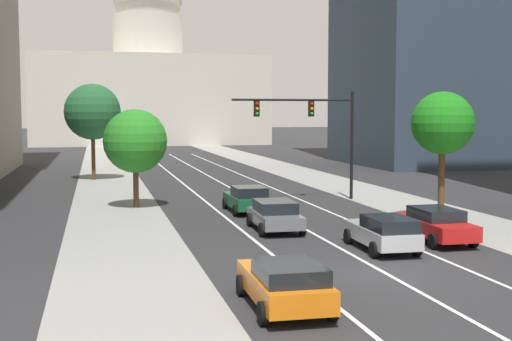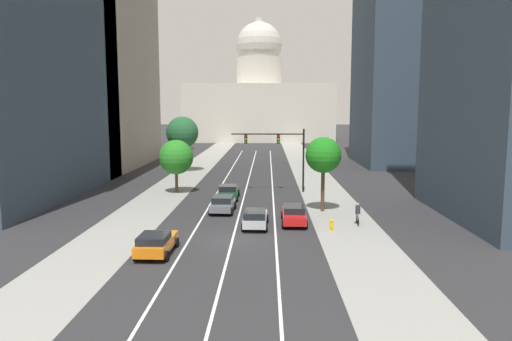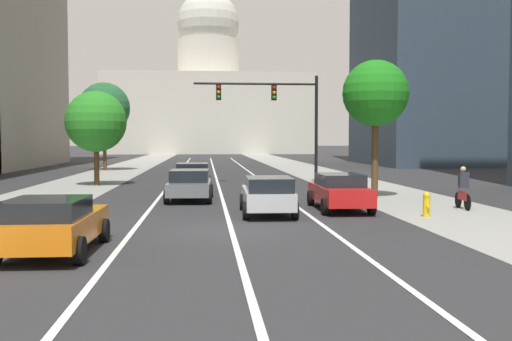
{
  "view_description": "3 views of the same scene",
  "coord_description": "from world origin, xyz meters",
  "px_view_note": "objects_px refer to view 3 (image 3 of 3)",
  "views": [
    {
      "loc": [
        -9.55,
        -21.17,
        5.46
      ],
      "look_at": [
        -0.31,
        17.98,
        2.07
      ],
      "focal_mm": 47.64,
      "sensor_mm": 36.0,
      "label": 1
    },
    {
      "loc": [
        2.39,
        -31.87,
        9.02
      ],
      "look_at": [
        1.08,
        23.08,
        1.85
      ],
      "focal_mm": 33.49,
      "sensor_mm": 36.0,
      "label": 2
    },
    {
      "loc": [
        -0.79,
        -17.91,
        2.79
      ],
      "look_at": [
        2.3,
        17.88,
        0.9
      ],
      "focal_mm": 41.45,
      "sensor_mm": 36.0,
      "label": 3
    }
  ],
  "objects_px": {
    "car_silver": "(268,194)",
    "street_tree_mid_right": "(376,94)",
    "car_orange": "(53,224)",
    "car_green": "(193,176)",
    "car_red": "(339,191)",
    "car_gray": "(190,184)",
    "street_tree_mid_left": "(104,108)",
    "street_tree_near_left": "(96,122)",
    "traffic_signal_mast": "(278,106)",
    "capitol_building": "(209,101)",
    "fire_hydrant": "(427,204)",
    "cyclist": "(463,188)"
  },
  "relations": [
    {
      "from": "car_silver",
      "to": "street_tree_mid_right",
      "type": "bearing_deg",
      "value": -42.47
    },
    {
      "from": "car_orange",
      "to": "car_green",
      "type": "bearing_deg",
      "value": -8.32
    },
    {
      "from": "car_red",
      "to": "street_tree_mid_right",
      "type": "xyz_separation_m",
      "value": [
        2.78,
        4.64,
        4.19
      ]
    },
    {
      "from": "car_gray",
      "to": "car_orange",
      "type": "bearing_deg",
      "value": 168.16
    },
    {
      "from": "street_tree_mid_left",
      "to": "car_green",
      "type": "bearing_deg",
      "value": -68.53
    },
    {
      "from": "car_green",
      "to": "street_tree_near_left",
      "type": "bearing_deg",
      "value": 59.53
    },
    {
      "from": "car_gray",
      "to": "street_tree_near_left",
      "type": "height_order",
      "value": "street_tree_near_left"
    },
    {
      "from": "car_silver",
      "to": "street_tree_mid_right",
      "type": "height_order",
      "value": "street_tree_mid_right"
    },
    {
      "from": "car_orange",
      "to": "traffic_signal_mast",
      "type": "height_order",
      "value": "traffic_signal_mast"
    },
    {
      "from": "car_orange",
      "to": "capitol_building",
      "type": "bearing_deg",
      "value": -1.44
    },
    {
      "from": "street_tree_mid_right",
      "to": "street_tree_near_left",
      "type": "relative_size",
      "value": 1.15
    },
    {
      "from": "car_silver",
      "to": "fire_hydrant",
      "type": "bearing_deg",
      "value": -98.39
    },
    {
      "from": "traffic_signal_mast",
      "to": "street_tree_mid_left",
      "type": "bearing_deg",
      "value": 129.11
    },
    {
      "from": "capitol_building",
      "to": "fire_hydrant",
      "type": "bearing_deg",
      "value": -85.98
    },
    {
      "from": "traffic_signal_mast",
      "to": "street_tree_mid_left",
      "type": "xyz_separation_m",
      "value": [
        -13.63,
        16.77,
        0.69
      ]
    },
    {
      "from": "car_red",
      "to": "traffic_signal_mast",
      "type": "bearing_deg",
      "value": 3.29
    },
    {
      "from": "street_tree_near_left",
      "to": "car_red",
      "type": "bearing_deg",
      "value": -48.75
    },
    {
      "from": "car_red",
      "to": "street_tree_near_left",
      "type": "bearing_deg",
      "value": 41.98
    },
    {
      "from": "traffic_signal_mast",
      "to": "street_tree_mid_right",
      "type": "relative_size",
      "value": 1.2
    },
    {
      "from": "street_tree_near_left",
      "to": "car_gray",
      "type": "bearing_deg",
      "value": -58.1
    },
    {
      "from": "car_gray",
      "to": "street_tree_mid_right",
      "type": "xyz_separation_m",
      "value": [
        8.77,
        0.54,
        4.2
      ]
    },
    {
      "from": "traffic_signal_mast",
      "to": "car_orange",
      "type": "bearing_deg",
      "value": -110.22
    },
    {
      "from": "car_green",
      "to": "street_tree_mid_left",
      "type": "xyz_separation_m",
      "value": [
        -8.29,
        21.07,
        4.81
      ]
    },
    {
      "from": "cyclist",
      "to": "street_tree_mid_right",
      "type": "height_order",
      "value": "street_tree_mid_right"
    },
    {
      "from": "cyclist",
      "to": "car_orange",
      "type": "bearing_deg",
      "value": 124.3
    },
    {
      "from": "car_silver",
      "to": "street_tree_mid_right",
      "type": "relative_size",
      "value": 0.66
    },
    {
      "from": "car_green",
      "to": "street_tree_near_left",
      "type": "distance_m",
      "value": 7.44
    },
    {
      "from": "capitol_building",
      "to": "fire_hydrant",
      "type": "distance_m",
      "value": 102.36
    },
    {
      "from": "cyclist",
      "to": "street_tree_near_left",
      "type": "distance_m",
      "value": 21.91
    },
    {
      "from": "car_orange",
      "to": "car_green",
      "type": "height_order",
      "value": "car_green"
    },
    {
      "from": "car_red",
      "to": "fire_hydrant",
      "type": "xyz_separation_m",
      "value": [
        2.65,
        -2.35,
        -0.3
      ]
    },
    {
      "from": "car_orange",
      "to": "street_tree_near_left",
      "type": "bearing_deg",
      "value": 8.42
    },
    {
      "from": "capitol_building",
      "to": "street_tree_mid_right",
      "type": "xyz_separation_m",
      "value": [
        7.28,
        -94.59,
        -5.77
      ]
    },
    {
      "from": "traffic_signal_mast",
      "to": "capitol_building",
      "type": "bearing_deg",
      "value": 92.6
    },
    {
      "from": "car_red",
      "to": "car_silver",
      "type": "bearing_deg",
      "value": 115.45
    },
    {
      "from": "car_gray",
      "to": "car_silver",
      "type": "relative_size",
      "value": 1.0
    },
    {
      "from": "fire_hydrant",
      "to": "street_tree_near_left",
      "type": "distance_m",
      "value": 21.74
    },
    {
      "from": "cyclist",
      "to": "street_tree_near_left",
      "type": "bearing_deg",
      "value": 55.12
    },
    {
      "from": "car_orange",
      "to": "car_gray",
      "type": "relative_size",
      "value": 1.01
    },
    {
      "from": "car_silver",
      "to": "car_gray",
      "type": "bearing_deg",
      "value": 29.94
    },
    {
      "from": "car_orange",
      "to": "street_tree_mid_left",
      "type": "bearing_deg",
      "value": 8.6
    },
    {
      "from": "car_red",
      "to": "cyclist",
      "type": "distance_m",
      "value": 4.97
    },
    {
      "from": "cyclist",
      "to": "street_tree_mid_right",
      "type": "distance_m",
      "value": 6.74
    },
    {
      "from": "car_orange",
      "to": "car_red",
      "type": "relative_size",
      "value": 0.93
    },
    {
      "from": "car_green",
      "to": "street_tree_mid_right",
      "type": "height_order",
      "value": "street_tree_mid_right"
    },
    {
      "from": "fire_hydrant",
      "to": "car_gray",
      "type": "bearing_deg",
      "value": 143.23
    },
    {
      "from": "fire_hydrant",
      "to": "car_red",
      "type": "bearing_deg",
      "value": 138.43
    },
    {
      "from": "street_tree_near_left",
      "to": "traffic_signal_mast",
      "type": "bearing_deg",
      "value": 4.59
    },
    {
      "from": "car_silver",
      "to": "street_tree_mid_right",
      "type": "distance_m",
      "value": 9.34
    },
    {
      "from": "street_tree_mid_right",
      "to": "street_tree_mid_left",
      "type": "bearing_deg",
      "value": 122.74
    }
  ]
}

